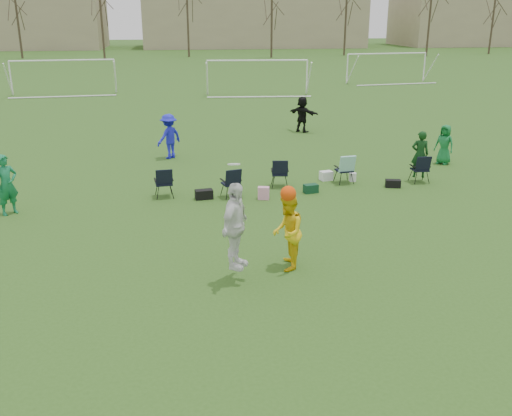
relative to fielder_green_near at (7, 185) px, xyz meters
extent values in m
plane|color=#2D541A|center=(6.85, -6.65, -0.89)|extent=(260.00, 260.00, 0.00)
imported|color=#147344|center=(0.00, 0.00, 0.00)|extent=(0.77, 0.75, 1.78)
imported|color=#1B1ED0|center=(4.60, 6.29, 0.01)|extent=(1.30, 1.28, 1.80)
imported|color=#126A30|center=(15.21, 3.91, -0.12)|extent=(0.86, 0.89, 1.54)
imported|color=black|center=(11.09, 10.92, -0.02)|extent=(1.50, 1.53, 1.75)
imported|color=white|center=(6.10, -5.37, 0.41)|extent=(0.95, 1.20, 1.91)
imported|color=yellow|center=(7.34, -4.82, -0.01)|extent=(0.83, 0.98, 1.77)
sphere|color=#E8450C|center=(7.34, -4.82, 0.91)|extent=(0.35, 0.35, 0.35)
cylinder|color=white|center=(6.09, -5.35, 1.76)|extent=(0.27, 0.27, 0.07)
imported|color=#0E3612|center=(13.25, 1.69, 0.07)|extent=(0.67, 0.52, 1.63)
cube|color=black|center=(5.71, 0.66, -0.74)|extent=(0.59, 0.37, 0.30)
cube|color=pink|center=(7.58, 0.38, -0.69)|extent=(0.39, 0.30, 0.40)
cube|color=#103B22|center=(9.22, 0.86, -0.75)|extent=(0.50, 0.37, 0.28)
cube|color=white|center=(10.09, 2.25, -0.73)|extent=(0.48, 0.40, 0.32)
cylinder|color=white|center=(10.98, 1.99, -0.74)|extent=(0.26, 0.26, 0.30)
cube|color=black|center=(12.12, 1.09, -0.76)|extent=(0.55, 0.37, 0.26)
cube|color=black|center=(4.46, 1.06, -0.41)|extent=(0.67, 0.67, 0.96)
cube|color=black|center=(6.58, 0.75, -0.41)|extent=(0.73, 0.73, 0.96)
cube|color=black|center=(8.33, 1.71, -0.41)|extent=(0.67, 0.67, 0.96)
cube|color=black|center=(10.61, 1.84, -0.41)|extent=(0.68, 0.68, 0.96)
cube|color=black|center=(13.25, 1.59, -0.41)|extent=(0.61, 0.61, 0.96)
cylinder|color=white|center=(-6.79, 27.03, 0.31)|extent=(0.12, 0.12, 2.40)
cylinder|color=white|center=(0.48, 27.66, 0.31)|extent=(0.12, 0.12, 2.40)
cylinder|color=white|center=(-3.15, 27.35, 1.51)|extent=(7.28, 0.76, 0.12)
cylinder|color=white|center=(7.21, 25.60, 0.31)|extent=(0.12, 0.12, 2.40)
cylinder|color=white|center=(14.49, 25.09, 0.31)|extent=(0.12, 0.12, 2.40)
cylinder|color=white|center=(10.85, 25.35, 1.51)|extent=(7.29, 0.63, 0.12)
cylinder|color=white|center=(19.23, 30.84, 0.31)|extent=(0.12, 0.12, 2.40)
cylinder|color=white|center=(26.46, 31.85, 0.31)|extent=(0.12, 0.12, 2.40)
cylinder|color=white|center=(22.85, 31.35, 1.51)|extent=(7.25, 1.13, 0.12)
cylinder|color=#382B21|center=(-15.15, 64.85, 3.61)|extent=(0.28, 0.28, 9.00)
cylinder|color=#382B21|center=(-4.15, 61.85, 4.21)|extent=(0.28, 0.28, 10.20)
cylinder|color=#382B21|center=(6.85, 64.85, 4.81)|extent=(0.28, 0.28, 11.40)
cylinder|color=#382B21|center=(17.85, 61.85, 3.61)|extent=(0.28, 0.28, 9.00)
cylinder|color=#382B21|center=(28.85, 64.85, 4.21)|extent=(0.28, 0.28, 10.20)
cylinder|color=#382B21|center=(39.85, 61.85, 4.81)|extent=(0.28, 0.28, 11.40)
cylinder|color=#382B21|center=(50.85, 64.85, 3.61)|extent=(0.28, 0.28, 9.00)
cube|color=tan|center=(18.85, 89.35, 4.61)|extent=(38.00, 16.00, 11.00)
cube|color=tan|center=(61.85, 89.35, 5.61)|extent=(30.00, 16.00, 13.00)
camera|label=1|loc=(5.00, -16.63, 4.67)|focal=40.00mm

